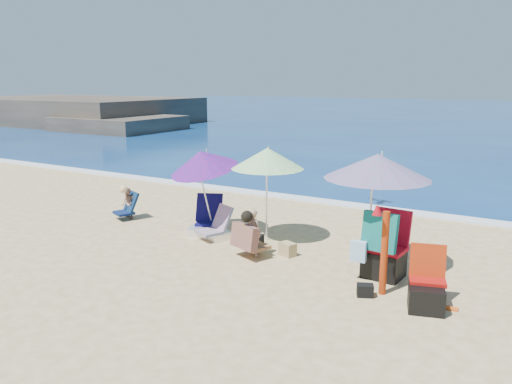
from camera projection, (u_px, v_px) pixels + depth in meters
The scene contains 18 objects.
ground at pixel (242, 266), 8.78m from camera, with size 120.00×120.00×0.00m.
sea at pixel (495, 116), 46.76m from camera, with size 120.00×80.00×0.12m.
foam at pixel (345, 204), 13.08m from camera, with size 120.00×0.50×0.04m.
headland at pixel (76, 115), 38.69m from camera, with size 20.50×11.50×2.60m.
umbrella_turquoise at pixel (377, 166), 8.27m from camera, with size 2.34×2.34×2.03m.
umbrella_striped at pixel (268, 158), 9.82m from camera, with size 1.81×1.81×1.93m.
umbrella_blue at pixel (202, 160), 10.23m from camera, with size 1.80×1.84×1.93m.
furled_umbrella at pixel (383, 245), 7.43m from camera, with size 0.25×0.32×1.43m.
chair_navy at pixel (206, 224), 10.60m from camera, with size 0.80×1.00×0.80m.
chair_rainbow at pixel (217, 230), 10.27m from camera, with size 0.70×0.81×0.67m.
camp_chair_left at pixel (426, 291), 7.07m from camera, with size 0.64×0.79×0.87m.
camp_chair_right at pixel (383, 253), 8.18m from camera, with size 0.78×0.85×1.16m.
person_center at pixel (250, 234), 9.13m from camera, with size 0.70×0.72×0.90m.
person_left at pixel (128, 203), 11.70m from camera, with size 0.63×0.65×0.82m.
bag_black_a at pixel (255, 240), 9.84m from camera, with size 0.32×0.26×0.22m.
bag_tan at pixel (288, 249), 9.25m from camera, with size 0.34×0.30×0.25m.
bag_black_b at pixel (365, 290), 7.51m from camera, with size 0.29×0.25×0.19m.
orange_item at pixel (450, 308), 7.10m from camera, with size 0.23×0.11×0.03m.
Camera 1 is at (4.37, -7.04, 3.17)m, focal length 35.11 mm.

